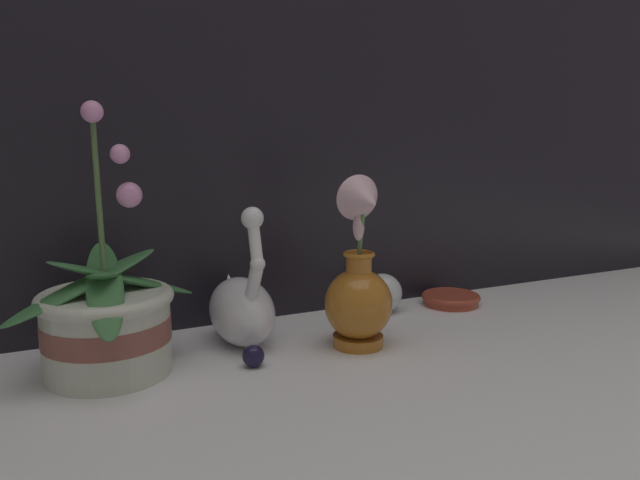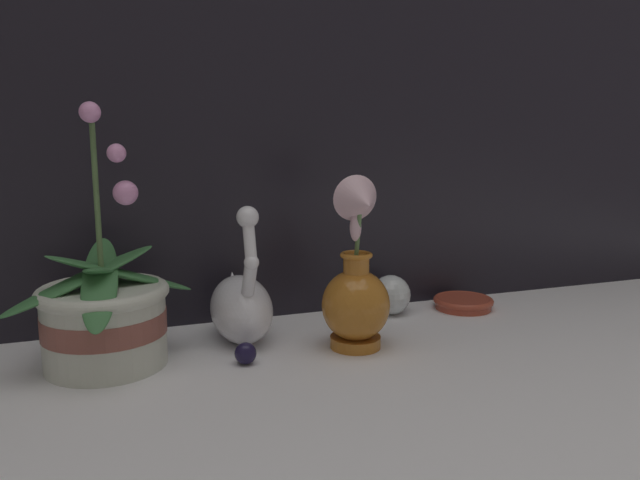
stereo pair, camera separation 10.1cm
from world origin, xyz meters
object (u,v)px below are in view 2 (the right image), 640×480
Objects in this scene: orchid_potted_plant at (104,315)px; blue_vase at (357,289)px; swan_figurine at (241,304)px; glass_sphere at (391,295)px; amber_dish at (463,302)px.

orchid_potted_plant reaches higher than blue_vase.
swan_figurine reaches higher than glass_sphere.
amber_dish is at bearing 5.11° from swan_figurine.
blue_vase is 3.70× the size of glass_sphere.
orchid_potted_plant reaches higher than swan_figurine.
swan_figurine is at bearing 150.39° from blue_vase.
orchid_potted_plant is 0.66m from amber_dish.
blue_vase is at bearing -154.46° from amber_dish.
blue_vase is at bearing -29.61° from swan_figurine.
orchid_potted_plant is 5.14× the size of glass_sphere.
amber_dish is (0.44, 0.04, -0.05)m from swan_figurine.
swan_figurine is 2.01× the size of amber_dish.
swan_figurine reaches higher than amber_dish.
blue_vase is 2.39× the size of amber_dish.
blue_vase is 0.32m from amber_dish.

